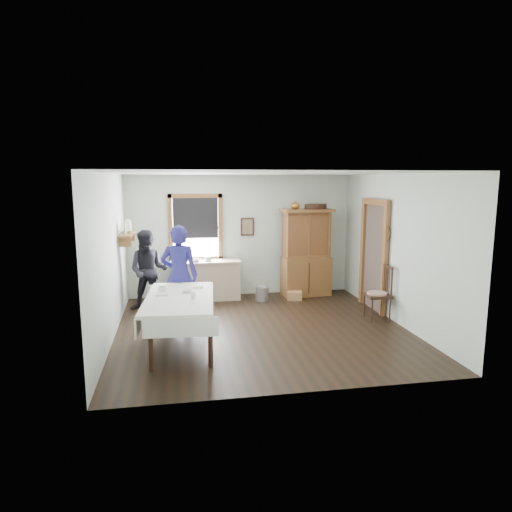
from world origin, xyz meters
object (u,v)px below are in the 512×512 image
(china_hutch, at_px, (306,253))
(wicker_basket, at_px, (294,296))
(woman_blue, at_px, (179,279))
(figure_dark, at_px, (149,274))
(dining_table, at_px, (180,322))
(spindle_chair, at_px, (378,293))
(pail, at_px, (262,294))
(work_counter, at_px, (206,280))

(china_hutch, distance_m, wicker_basket, 1.02)
(woman_blue, xyz_separation_m, figure_dark, (-0.59, 1.05, -0.09))
(dining_table, xyz_separation_m, woman_blue, (0.02, 1.12, 0.43))
(spindle_chair, height_order, woman_blue, woman_blue)
(spindle_chair, height_order, wicker_basket, spindle_chair)
(china_hutch, bearing_deg, pail, -168.51)
(dining_table, distance_m, pail, 3.06)
(work_counter, relative_size, woman_blue, 0.90)
(wicker_basket, bearing_deg, pail, 175.69)
(china_hutch, relative_size, spindle_chair, 1.89)
(dining_table, relative_size, pail, 6.58)
(spindle_chair, xyz_separation_m, woman_blue, (-3.62, 0.35, 0.32))
(figure_dark, bearing_deg, china_hutch, 18.88)
(spindle_chair, xyz_separation_m, wicker_basket, (-1.15, 1.64, -0.42))
(dining_table, relative_size, figure_dark, 1.35)
(work_counter, relative_size, china_hutch, 0.77)
(work_counter, distance_m, dining_table, 2.89)
(work_counter, relative_size, figure_dark, 1.00)
(dining_table, xyz_separation_m, spindle_chair, (3.64, 0.78, 0.11))
(dining_table, bearing_deg, china_hutch, 44.37)
(wicker_basket, bearing_deg, figure_dark, -175.43)
(spindle_chair, bearing_deg, pail, 139.69)
(china_hutch, relative_size, dining_table, 0.97)
(spindle_chair, bearing_deg, dining_table, -165.86)
(work_counter, distance_m, woman_blue, 1.85)
(china_hutch, xyz_separation_m, pail, (-1.07, -0.32, -0.82))
(spindle_chair, relative_size, figure_dark, 0.69)
(work_counter, xyz_separation_m, china_hutch, (2.25, -0.03, 0.54))
(dining_table, distance_m, figure_dark, 2.28)
(spindle_chair, distance_m, figure_dark, 4.45)
(china_hutch, relative_size, woman_blue, 1.16)
(woman_blue, bearing_deg, work_counter, -97.12)
(pail, bearing_deg, woman_blue, -142.52)
(spindle_chair, xyz_separation_m, pail, (-1.86, 1.70, -0.36))
(woman_blue, height_order, figure_dark, woman_blue)
(woman_blue, bearing_deg, dining_table, 100.84)
(dining_table, bearing_deg, spindle_chair, 12.05)
(dining_table, height_order, pail, dining_table)
(woman_blue, bearing_deg, spindle_chair, -173.63)
(work_counter, xyz_separation_m, spindle_chair, (3.04, -2.05, 0.09))
(work_counter, xyz_separation_m, wicker_basket, (1.89, -0.40, -0.34))
(wicker_basket, height_order, woman_blue, woman_blue)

